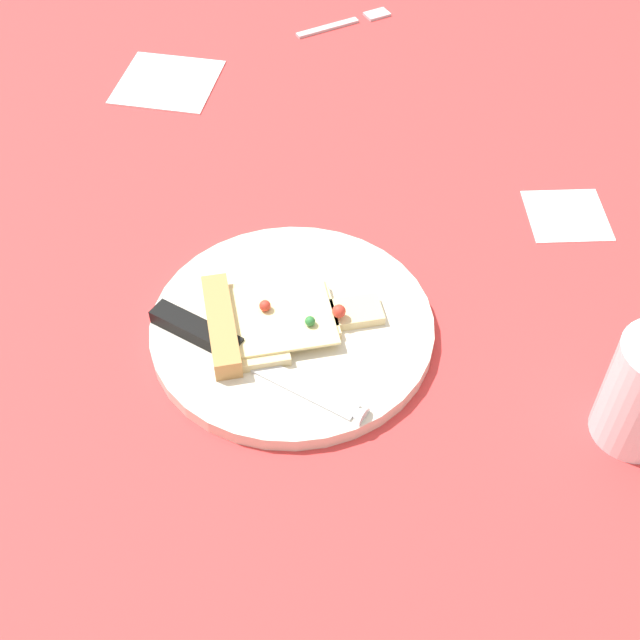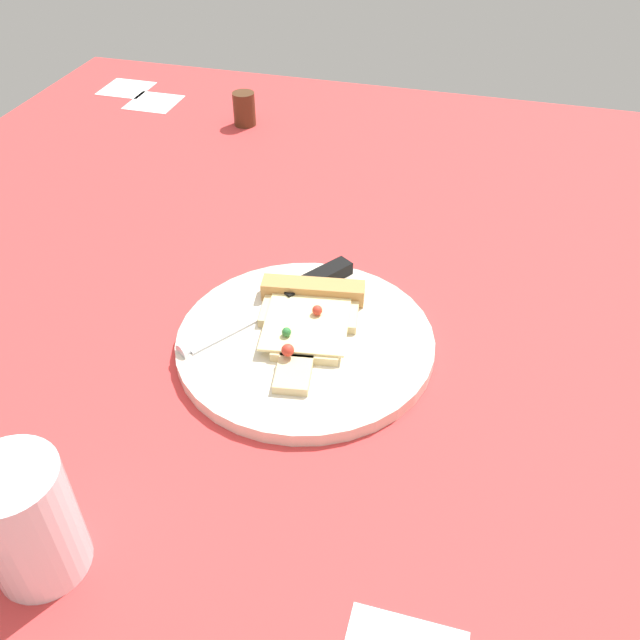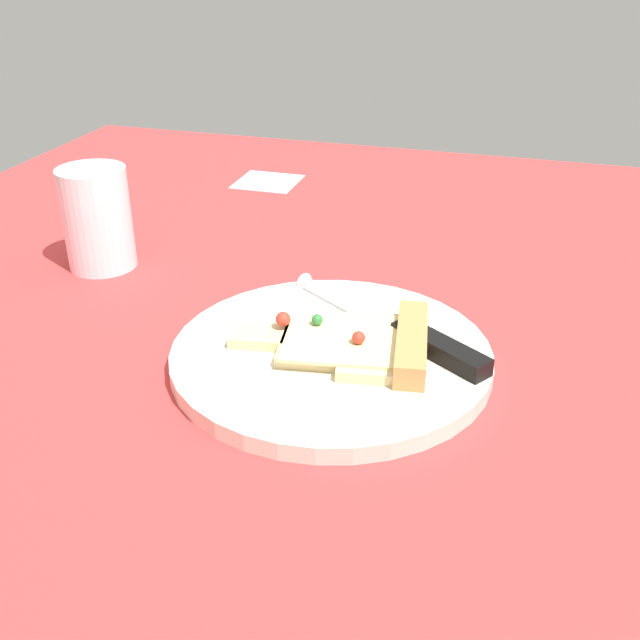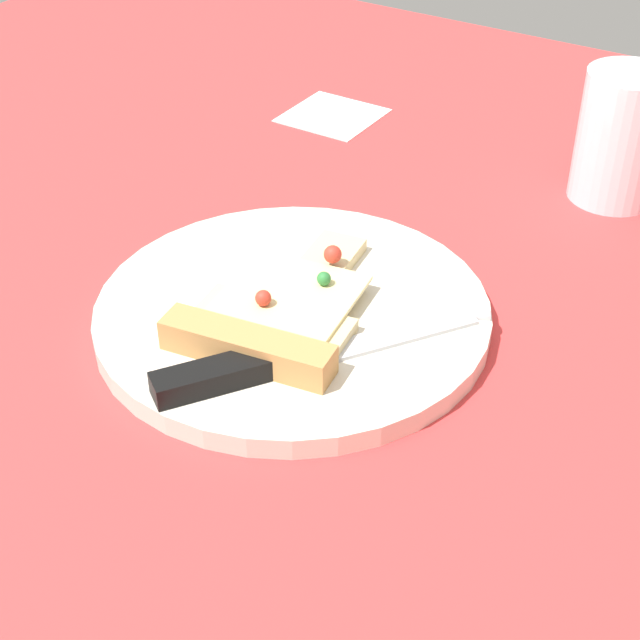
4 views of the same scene
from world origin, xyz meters
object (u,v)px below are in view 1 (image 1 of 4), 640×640
at_px(fork, 349,21).
at_px(napkin, 167,81).
at_px(knife, 235,350).
at_px(pizza_slice, 266,321).
at_px(plate, 292,327).

height_order(fork, napkin, fork).
bearing_deg(knife, pizza_slice, 173.16).
xyz_separation_m(pizza_slice, knife, (-0.03, -0.04, -0.00)).
bearing_deg(fork, plate, -34.47).
bearing_deg(pizza_slice, napkin, -172.43).
relative_size(pizza_slice, napkin, 1.41).
distance_m(knife, napkin, 0.51).
height_order(pizza_slice, napkin, pizza_slice).
height_order(knife, fork, knife).
relative_size(pizza_slice, fork, 1.26).
height_order(plate, fork, plate).
xyz_separation_m(knife, napkin, (-0.11, 0.50, -0.02)).
xyz_separation_m(knife, fork, (0.15, 0.65, -0.02)).
xyz_separation_m(pizza_slice, napkin, (-0.14, 0.47, -0.02)).
xyz_separation_m(pizza_slice, fork, (0.12, 0.61, -0.02)).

